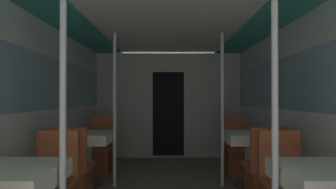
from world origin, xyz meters
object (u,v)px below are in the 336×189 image
object	(u,v)px
support_pole_left_1	(116,109)
dining_table_right_0	(327,183)
support_pole_right_0	(276,122)
chair_right_near_1	(265,180)
chair_right_far_1	(238,156)
dining_table_right_1	(249,140)
dining_table_left_0	(14,182)
dining_table_left_1	(90,140)
support_pole_left_0	(64,122)
support_pole_right_1	(223,109)
chair_left_far_1	(101,156)
chair_left_near_1	(74,179)

from	to	relation	value
support_pole_left_1	dining_table_right_0	world-z (taller)	support_pole_left_1
support_pole_right_0	chair_right_near_1	size ratio (longest dim) A/B	2.35
support_pole_right_0	chair_right_far_1	xyz separation A→B (m)	(0.36, 2.39, -0.78)
dining_table_right_0	dining_table_right_1	xyz separation A→B (m)	(0.00, 1.79, 0.00)
dining_table_left_0	dining_table_left_1	bearing A→B (deg)	90.00
support_pole_left_0	support_pole_right_0	world-z (taller)	same
dining_table_left_0	support_pole_right_1	world-z (taller)	support_pole_right_1
dining_table_right_0	dining_table_right_1	distance (m)	1.79
chair_right_near_1	chair_right_far_1	size ratio (longest dim) A/B	1.00
dining_table_right_0	dining_table_right_1	size ratio (longest dim) A/B	1.00
chair_left_far_1	chair_left_near_1	bearing A→B (deg)	90.00
dining_table_left_0	support_pole_right_1	size ratio (longest dim) A/B	0.35
chair_left_near_1	support_pole_right_0	size ratio (longest dim) A/B	0.43
chair_right_far_1	dining_table_right_0	bearing A→B (deg)	90.00
dining_table_left_0	chair_right_far_1	bearing A→B (deg)	47.21
dining_table_right_1	support_pole_right_1	distance (m)	0.56
dining_table_left_0	dining_table_right_1	distance (m)	2.84
support_pole_left_0	support_pole_right_1	world-z (taller)	same
chair_left_far_1	support_pole_right_1	xyz separation A→B (m)	(1.85, -0.60, 0.78)
dining_table_left_0	support_pole_right_1	distance (m)	2.61
chair_left_far_1	support_pole_left_1	world-z (taller)	support_pole_left_1
support_pole_left_0	dining_table_left_1	size ratio (longest dim) A/B	2.85
dining_table_left_0	support_pole_left_1	size ratio (longest dim) A/B	0.35
dining_table_right_0	dining_table_left_0	bearing A→B (deg)	180.00
dining_table_right_1	support_pole_right_1	xyz separation A→B (m)	(-0.36, 0.00, 0.43)
dining_table_left_1	chair_left_far_1	distance (m)	0.70
chair_left_far_1	dining_table_left_1	bearing A→B (deg)	90.00
support_pole_left_1	dining_table_right_1	bearing A→B (deg)	0.00
dining_table_right_0	support_pole_right_1	world-z (taller)	support_pole_right_1
chair_right_near_1	chair_left_near_1	bearing A→B (deg)	180.00
chair_left_near_1	support_pole_left_1	size ratio (longest dim) A/B	0.43
chair_left_far_1	dining_table_right_0	size ratio (longest dim) A/B	1.21
support_pole_left_0	support_pole_right_0	bearing A→B (deg)	0.00
support_pole_right_0	dining_table_right_0	bearing A→B (deg)	-0.00
support_pole_left_0	dining_table_left_0	bearing A→B (deg)	-180.00
chair_left_far_1	support_pole_right_0	bearing A→B (deg)	127.82
dining_table_left_1	support_pole_right_0	xyz separation A→B (m)	(1.85, -1.79, 0.43)
dining_table_left_0	chair_right_near_1	world-z (taller)	chair_right_near_1
dining_table_left_1	dining_table_right_1	distance (m)	2.21
support_pole_right_0	support_pole_left_1	bearing A→B (deg)	129.95
dining_table_left_0	dining_table_right_1	size ratio (longest dim) A/B	1.00
chair_right_near_1	support_pole_right_1	world-z (taller)	support_pole_right_1
support_pole_right_0	support_pole_right_1	bearing A→B (deg)	90.00
support_pole_right_1	chair_right_near_1	bearing A→B (deg)	-59.31
chair_right_far_1	dining_table_left_0	bearing A→B (deg)	47.21
dining_table_left_0	chair_right_far_1	size ratio (longest dim) A/B	0.82
support_pole_left_0	chair_right_far_1	bearing A→B (deg)	52.18
chair_right_near_1	support_pole_right_1	distance (m)	1.05
chair_left_near_1	chair_left_far_1	size ratio (longest dim) A/B	1.00
support_pole_left_1	dining_table_left_0	bearing A→B (deg)	-101.28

